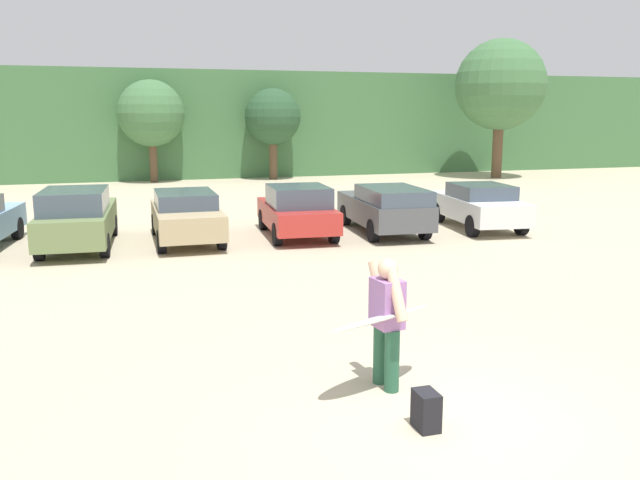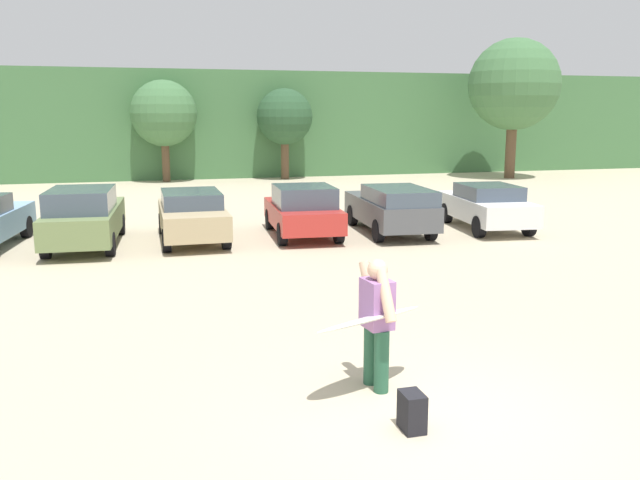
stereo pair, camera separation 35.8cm
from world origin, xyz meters
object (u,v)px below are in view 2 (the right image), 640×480
object	(u,v)px
parked_car_tan	(192,214)
parked_car_dark_gray	(392,207)
parked_car_white	(486,206)
backpack_dropped	(412,412)
surfboard_white	(370,319)
parked_car_olive_green	(84,216)
parked_car_red	(303,210)
person_adult	(377,316)

from	to	relation	value
parked_car_tan	parked_car_dark_gray	size ratio (longest dim) A/B	0.92
parked_car_dark_gray	parked_car_white	size ratio (longest dim) A/B	1.07
parked_car_dark_gray	backpack_dropped	distance (m)	12.61
parked_car_white	surfboard_white	bearing A→B (deg)	150.60
parked_car_olive_green	parked_car_red	xyz separation A→B (m)	(6.04, -0.11, -0.05)
parked_car_olive_green	parked_car_dark_gray	world-z (taller)	parked_car_olive_green
parked_car_red	backpack_dropped	bearing A→B (deg)	175.69
parked_car_tan	parked_car_white	bearing A→B (deg)	-93.04
parked_car_red	parked_car_dark_gray	size ratio (longest dim) A/B	0.89
parked_car_dark_gray	person_adult	xyz separation A→B (m)	(-4.38, -10.58, 0.19)
parked_car_olive_green	parked_car_dark_gray	size ratio (longest dim) A/B	1.04
parked_car_tan	backpack_dropped	distance (m)	12.32
parked_car_dark_gray	parked_car_white	xyz separation A→B (m)	(3.12, -0.09, -0.05)
parked_car_olive_green	parked_car_dark_gray	bearing A→B (deg)	-88.72
parked_car_olive_green	backpack_dropped	xyz separation A→B (m)	(4.33, -12.14, -0.60)
parked_car_olive_green	parked_car_tan	bearing A→B (deg)	-84.83
parked_car_red	backpack_dropped	world-z (taller)	parked_car_red
backpack_dropped	surfboard_white	bearing A→B (deg)	95.56
parked_car_tan	parked_car_white	xyz separation A→B (m)	(8.99, -0.51, -0.01)
parked_car_white	backpack_dropped	size ratio (longest dim) A/B	9.57
parked_car_red	person_adult	xyz separation A→B (m)	(-1.69, -10.80, 0.20)
parked_car_white	backpack_dropped	distance (m)	13.93
parked_car_dark_gray	surfboard_white	xyz separation A→B (m)	(-4.51, -10.68, 0.20)
parked_car_dark_gray	backpack_dropped	size ratio (longest dim) A/B	10.22
parked_car_white	person_adult	xyz separation A→B (m)	(-7.51, -10.48, 0.24)
parked_car_dark_gray	surfboard_white	size ratio (longest dim) A/B	2.58
parked_car_dark_gray	parked_car_red	bearing A→B (deg)	89.34
parked_car_dark_gray	person_adult	size ratio (longest dim) A/B	2.65
parked_car_red	surfboard_white	bearing A→B (deg)	174.30
person_adult	backpack_dropped	size ratio (longest dim) A/B	3.85
backpack_dropped	parked_car_white	bearing A→B (deg)	57.30
parked_car_white	parked_car_dark_gray	bearing A→B (deg)	94.73
parked_car_dark_gray	surfboard_white	world-z (taller)	parked_car_dark_gray
parked_car_red	person_adult	world-z (taller)	person_adult
parked_car_tan	parked_car_dark_gray	xyz separation A→B (m)	(5.87, -0.42, 0.04)
parked_car_tan	person_adult	xyz separation A→B (m)	(1.48, -10.99, 0.23)
parked_car_tan	parked_car_dark_gray	bearing A→B (deg)	-93.87
parked_car_red	parked_car_dark_gray	bearing A→B (deg)	-90.93
parked_car_dark_gray	person_adult	distance (m)	11.45
parked_car_white	person_adult	distance (m)	12.90
parked_car_olive_green	person_adult	size ratio (longest dim) A/B	2.76
parked_car_tan	person_adult	distance (m)	11.09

